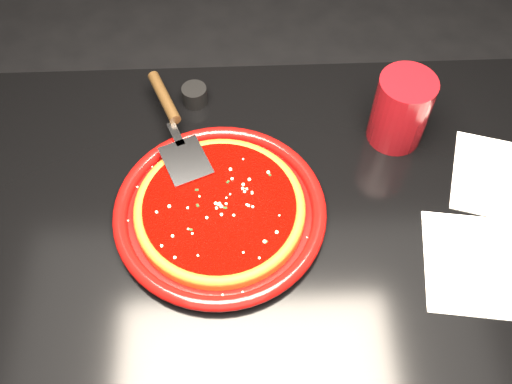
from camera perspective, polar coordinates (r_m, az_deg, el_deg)
floor at (r=1.62m, az=0.18°, el=-17.99°), size 4.00×4.00×0.01m
table at (r=1.26m, az=0.22°, el=-13.34°), size 1.20×0.80×0.75m
plate at (r=0.93m, az=-3.62°, el=-1.90°), size 0.44×0.44×0.03m
pizza_crust at (r=0.93m, az=-3.63°, el=-1.77°), size 0.35×0.35×0.01m
pizza_crust_rim at (r=0.92m, az=-3.66°, el=-1.54°), size 0.35×0.35×0.02m
pizza_sauce at (r=0.92m, az=-3.67°, el=-1.38°), size 0.31×0.31×0.01m
parmesan_dusting at (r=0.91m, az=-3.70°, el=-1.14°), size 0.24×0.24×0.01m
basil_flecks at (r=0.91m, az=-3.69°, el=-1.18°), size 0.22×0.22×0.00m
pizza_server at (r=1.01m, az=-8.10°, el=6.63°), size 0.19×0.31×0.02m
cup at (r=1.02m, az=14.27°, el=7.95°), size 0.10×0.10×0.14m
napkin_a at (r=0.96m, az=21.59°, el=-6.78°), size 0.20×0.20×0.00m
napkin_b at (r=1.07m, az=23.21°, el=1.29°), size 0.20×0.21×0.00m
ramekin at (r=1.08m, az=-6.15°, el=9.61°), size 0.05×0.05×0.04m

